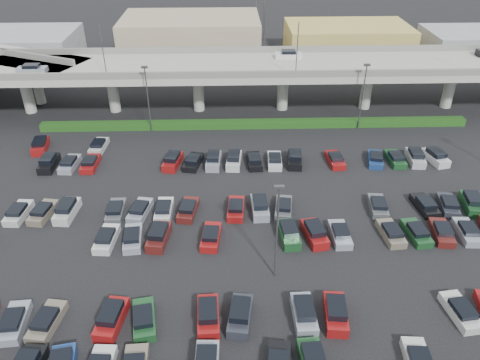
{
  "coord_description": "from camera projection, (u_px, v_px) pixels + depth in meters",
  "views": [
    {
      "loc": [
        -4.38,
        -41.32,
        31.86
      ],
      "look_at": [
        -2.91,
        6.28,
        2.0
      ],
      "focal_mm": 35.0,
      "sensor_mm": 36.0,
      "label": 1
    }
  ],
  "objects": [
    {
      "name": "light_poles",
      "position": [
        230.0,
        168.0,
        50.3
      ],
      "size": [
        66.9,
        48.38,
        10.3
      ],
      "color": "#444448",
      "rests_on": "ground"
    },
    {
      "name": "distant_buildings",
      "position": [
        302.0,
        38.0,
        102.71
      ],
      "size": [
        138.0,
        24.0,
        9.0
      ],
      "color": "gray",
      "rests_on": "ground"
    },
    {
      "name": "ground",
      "position": [
        268.0,
        225.0,
        52.03
      ],
      "size": [
        280.0,
        280.0,
        0.0
      ],
      "primitive_type": "plane",
      "color": "black"
    },
    {
      "name": "hedge",
      "position": [
        255.0,
        124.0,
        72.91
      ],
      "size": [
        66.0,
        1.6,
        1.1
      ],
      "primitive_type": "cube",
      "color": "#173C11",
      "rests_on": "ground"
    },
    {
      "name": "overpass",
      "position": [
        252.0,
        69.0,
        75.43
      ],
      "size": [
        150.0,
        13.0,
        15.8
      ],
      "color": "#989890",
      "rests_on": "ground"
    },
    {
      "name": "parked_cars",
      "position": [
        262.0,
        239.0,
        48.9
      ],
      "size": [
        63.0,
        41.65,
        1.67
      ],
      "color": "black",
      "rests_on": "ground"
    }
  ]
}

